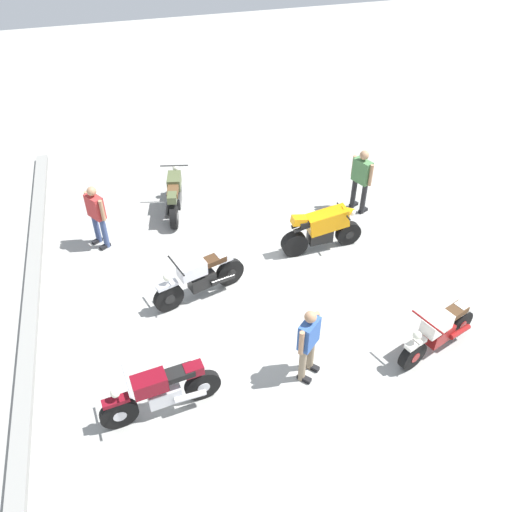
% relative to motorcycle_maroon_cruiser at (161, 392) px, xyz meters
% --- Properties ---
extents(ground_plane, '(40.00, 40.00, 0.00)m').
position_rel_motorcycle_maroon_cruiser_xyz_m(ground_plane, '(2.51, -2.25, -0.52)').
color(ground_plane, '#9E9E99').
extents(curb_edge, '(14.00, 0.30, 0.15)m').
position_rel_motorcycle_maroon_cruiser_xyz_m(curb_edge, '(2.51, 2.35, -0.45)').
color(curb_edge, gray).
rests_on(curb_edge, ground).
extents(motorcycle_maroon_cruiser, '(0.70, 2.09, 1.09)m').
position_rel_motorcycle_maroon_cruiser_xyz_m(motorcycle_maroon_cruiser, '(0.00, 0.00, 0.00)').
color(motorcycle_maroon_cruiser, black).
rests_on(motorcycle_maroon_cruiser, ground).
extents(motorcycle_olive_vintage, '(1.94, 0.82, 1.07)m').
position_rel_motorcycle_maroon_cruiser_xyz_m(motorcycle_olive_vintage, '(5.89, -1.08, -0.03)').
color(motorcycle_olive_vintage, black).
rests_on(motorcycle_olive_vintage, ground).
extents(motorcycle_silver_cruiser, '(0.87, 2.02, 1.09)m').
position_rel_motorcycle_maroon_cruiser_xyz_m(motorcycle_silver_cruiser, '(2.64, -1.14, 0.00)').
color(motorcycle_silver_cruiser, black).
rests_on(motorcycle_silver_cruiser, ground).
extents(motorcycle_cream_vintage, '(0.93, 1.88, 1.07)m').
position_rel_motorcycle_maroon_cruiser_xyz_m(motorcycle_cream_vintage, '(0.04, -5.18, -0.03)').
color(motorcycle_cream_vintage, black).
rests_on(motorcycle_cream_vintage, ground).
extents(motorcycle_orange_sportbike, '(0.70, 1.96, 1.14)m').
position_rel_motorcycle_maroon_cruiser_xyz_m(motorcycle_orange_sportbike, '(3.48, -4.15, 0.07)').
color(motorcycle_orange_sportbike, black).
rests_on(motorcycle_orange_sportbike, ground).
extents(person_in_green_shirt, '(0.64, 0.46, 1.70)m').
position_rel_motorcycle_maroon_cruiser_xyz_m(person_in_green_shirt, '(4.75, -5.59, 0.45)').
color(person_in_green_shirt, '#262628').
rests_on(person_in_green_shirt, ground).
extents(person_in_blue_shirt, '(0.52, 0.54, 1.58)m').
position_rel_motorcycle_maroon_cruiser_xyz_m(person_in_blue_shirt, '(0.13, -2.61, 0.37)').
color(person_in_blue_shirt, gray).
rests_on(person_in_blue_shirt, ground).
extents(person_in_red_shirt, '(0.57, 0.49, 1.59)m').
position_rel_motorcycle_maroon_cruiser_xyz_m(person_in_red_shirt, '(4.99, 0.81, 0.37)').
color(person_in_red_shirt, '#384772').
rests_on(person_in_red_shirt, ground).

